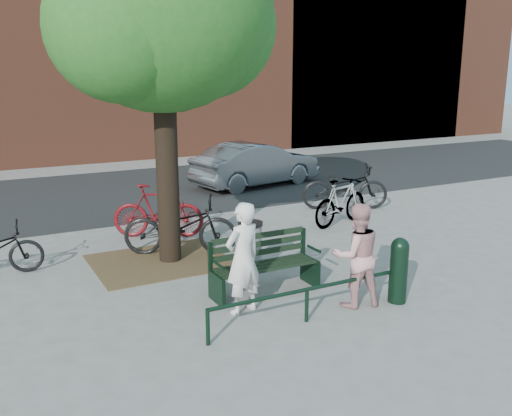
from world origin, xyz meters
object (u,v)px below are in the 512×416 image
park_bench (263,263)px  parked_car (256,164)px  person_left (243,258)px  litter_bin (250,246)px  bicycle_c (180,226)px  bollard (399,268)px  person_right (356,255)px

park_bench → parked_car: size_ratio=0.43×
person_left → litter_bin: person_left is taller
parked_car → person_left: bearing=139.9°
park_bench → bicycle_c: 2.43m
bicycle_c → bollard: bearing=-124.7°
litter_bin → bicycle_c: (-0.75, 1.45, 0.11)m
bollard → bicycle_c: (-2.09, 3.71, 0.02)m
park_bench → parked_car: bearing=62.9°
person_right → bicycle_c: person_right is taller
person_right → litter_bin: 2.20m
bicycle_c → parked_car: bearing=-14.4°
person_right → litter_bin: (-0.69, 2.06, -0.34)m
person_left → bicycle_c: bearing=-106.8°
park_bench → bollard: bearing=-39.8°
parked_car → bicycle_c: bearing=128.7°
bollard → litter_bin: bollard is taller
litter_bin → parked_car: size_ratio=0.22×
bollard → park_bench: bearing=140.2°
person_right → parked_car: bearing=-95.5°
person_right → bicycle_c: size_ratio=0.74×
park_bench → person_right: (0.95, -1.13, 0.31)m
person_left → parked_car: bearing=-133.0°
person_right → person_left: bearing=-6.4°
bollard → person_right: bearing=162.4°
litter_bin → parked_car: parked_car is taller
person_left → person_right: bearing=146.8°
park_bench → bollard: (1.60, -1.34, 0.07)m
litter_bin → bicycle_c: 1.63m
litter_bin → park_bench: bearing=-105.4°
bicycle_c → litter_bin: bearing=-126.7°
park_bench → bicycle_c: bearing=101.7°
bollard → bicycle_c: bearing=119.4°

